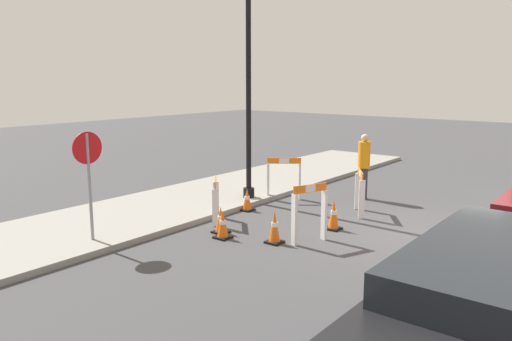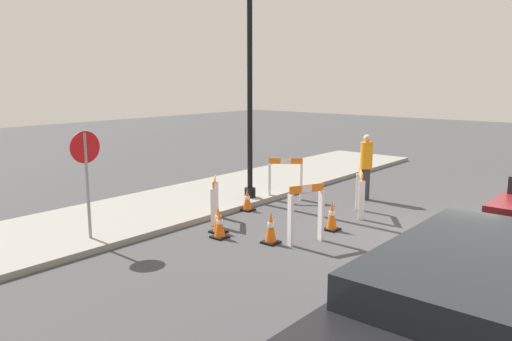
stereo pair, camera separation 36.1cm
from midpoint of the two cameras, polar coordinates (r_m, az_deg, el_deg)
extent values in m
plane|color=#424244|center=(10.42, 19.42, -7.53)|extent=(60.00, 60.00, 0.00)
cube|color=gray|center=(13.48, -5.58, -2.69)|extent=(18.00, 3.08, 0.12)
cylinder|color=black|center=(12.79, -1.64, -2.54)|extent=(0.29, 0.29, 0.24)
cylinder|color=black|center=(12.47, -1.70, 8.89)|extent=(0.13, 0.13, 5.31)
cylinder|color=gray|center=(9.80, -19.48, -1.83)|extent=(0.06, 0.06, 2.02)
cylinder|color=red|center=(9.68, -19.74, 2.44)|extent=(0.60, 0.04, 0.60)
cube|color=white|center=(11.39, -5.50, -3.32)|extent=(0.13, 0.14, 0.82)
cube|color=white|center=(10.67, -5.64, -4.27)|extent=(0.13, 0.14, 0.82)
cube|color=orange|center=(10.93, -5.61, -1.32)|extent=(0.62, 0.55, 0.15)
cube|color=white|center=(10.93, -5.61, -1.32)|extent=(0.20, 0.18, 0.14)
cube|color=white|center=(9.43, 3.31, -5.66)|extent=(0.11, 0.14, 0.99)
cube|color=white|center=(9.81, 6.75, -5.09)|extent=(0.11, 0.14, 0.99)
cube|color=orange|center=(9.48, 5.12, -2.04)|extent=(0.70, 0.31, 0.15)
cube|color=white|center=(9.48, 5.12, -2.04)|extent=(0.22, 0.12, 0.13)
cube|color=white|center=(11.41, 11.10, -3.28)|extent=(0.12, 0.14, 0.89)
cube|color=white|center=(12.21, 10.72, -2.36)|extent=(0.12, 0.14, 0.89)
cube|color=orange|center=(11.70, 10.99, -0.33)|extent=(0.76, 0.50, 0.15)
cube|color=white|center=(11.70, 10.99, -0.33)|extent=(0.24, 0.17, 0.14)
cube|color=white|center=(12.99, 4.21, -1.29)|extent=(0.14, 0.13, 0.95)
cube|color=white|center=(12.97, 0.61, -1.28)|extent=(0.14, 0.13, 0.95)
cube|color=orange|center=(12.88, 2.43, 1.11)|extent=(0.55, 0.71, 0.15)
cube|color=white|center=(12.88, 2.43, 1.11)|extent=(0.18, 0.23, 0.13)
cube|color=black|center=(10.33, -5.05, -7.00)|extent=(0.30, 0.30, 0.04)
cone|color=orange|center=(10.25, -5.07, -5.53)|extent=(0.22, 0.22, 0.51)
cylinder|color=white|center=(10.24, -5.07, -5.39)|extent=(0.13, 0.13, 0.07)
cube|color=black|center=(10.62, 7.85, -6.58)|extent=(0.30, 0.30, 0.04)
cone|color=orange|center=(10.53, 7.90, -4.93)|extent=(0.22, 0.22, 0.59)
cylinder|color=white|center=(10.52, 7.90, -4.77)|extent=(0.13, 0.13, 0.08)
cube|color=black|center=(9.99, -4.85, -7.61)|extent=(0.30, 0.30, 0.04)
cone|color=orange|center=(9.91, -4.88, -6.05)|extent=(0.22, 0.22, 0.52)
cylinder|color=white|center=(9.90, -4.88, -5.91)|extent=(0.13, 0.13, 0.07)
cube|color=black|center=(11.99, -1.89, -4.49)|extent=(0.30, 0.30, 0.04)
cone|color=orange|center=(11.93, -1.90, -3.24)|extent=(0.23, 0.22, 0.50)
cylinder|color=white|center=(11.92, -1.90, -3.12)|extent=(0.13, 0.13, 0.07)
cube|color=black|center=(9.68, 1.04, -8.17)|extent=(0.30, 0.30, 0.04)
cone|color=orange|center=(9.58, 1.05, -6.37)|extent=(0.22, 0.22, 0.60)
cylinder|color=white|center=(9.57, 1.05, -6.20)|extent=(0.13, 0.13, 0.08)
cylinder|color=#33333D|center=(13.33, 11.38, -1.45)|extent=(0.28, 0.28, 0.82)
cylinder|color=orange|center=(13.20, 11.50, 1.77)|extent=(0.39, 0.39, 0.69)
sphere|color=#DBAD89|center=(13.14, 11.57, 3.67)|extent=(0.25, 0.25, 0.20)
cylinder|color=black|center=(6.38, 20.09, -16.35)|extent=(0.60, 0.18, 0.60)
cylinder|color=black|center=(8.50, 24.79, -9.86)|extent=(0.60, 0.18, 0.60)
camera|label=1|loc=(0.18, -90.89, -0.16)|focal=35.00mm
camera|label=2|loc=(0.18, 89.11, 0.16)|focal=35.00mm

